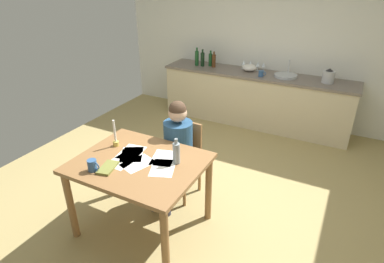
{
  "coord_description": "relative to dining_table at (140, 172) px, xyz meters",
  "views": [
    {
      "loc": [
        1.43,
        -2.81,
        2.4
      ],
      "look_at": [
        -0.0,
        -0.07,
        0.85
      ],
      "focal_mm": 29.82,
      "sensor_mm": 36.0,
      "label": 1
    }
  ],
  "objects": [
    {
      "name": "ground_plane",
      "position": [
        0.2,
        0.77,
        -0.7
      ],
      "size": [
        5.2,
        5.2,
        0.04
      ],
      "primitive_type": "cube",
      "color": "tan"
    },
    {
      "name": "paper_notice",
      "position": [
        0.26,
        0.01,
        0.12
      ],
      "size": [
        0.3,
        0.35,
        0.0
      ],
      "primitive_type": "cube",
      "rotation": [
        0.0,
        0.0,
        0.38
      ],
      "color": "white",
      "rests_on": "dining_table"
    },
    {
      "name": "bottle_sauce",
      "position": [
        -0.58,
        3.02,
        0.33
      ],
      "size": [
        0.07,
        0.07,
        0.27
      ],
      "color": "#593319",
      "rests_on": "kitchen_counter"
    },
    {
      "name": "sink_unit",
      "position": [
        0.67,
        3.02,
        0.24
      ],
      "size": [
        0.36,
        0.36,
        0.24
      ],
      "color": "#B2B7BC",
      "rests_on": "kitchen_counter"
    },
    {
      "name": "bottle_wine_red",
      "position": [
        -0.67,
        3.07,
        0.33
      ],
      "size": [
        0.07,
        0.07,
        0.27
      ],
      "color": "#194C23",
      "rests_on": "kitchen_counter"
    },
    {
      "name": "dining_table",
      "position": [
        0.0,
        0.0,
        0.0
      ],
      "size": [
        1.19,
        0.97,
        0.8
      ],
      "color": "olive",
      "rests_on": "ground"
    },
    {
      "name": "wine_glass_by_kettle",
      "position": [
        0.17,
        3.16,
        0.33
      ],
      "size": [
        0.07,
        0.07,
        0.15
      ],
      "color": "silver",
      "rests_on": "kitchen_counter"
    },
    {
      "name": "wine_glass_back_right",
      "position": [
        -0.08,
        3.16,
        0.33
      ],
      "size": [
        0.07,
        0.07,
        0.15
      ],
      "color": "silver",
      "rests_on": "kitchen_counter"
    },
    {
      "name": "teacup_on_counter",
      "position": [
        0.32,
        2.86,
        0.27
      ],
      "size": [
        0.12,
        0.08,
        0.09
      ],
      "color": "#33598C",
      "rests_on": "kitchen_counter"
    },
    {
      "name": "chair_at_table",
      "position": [
        0.06,
        0.73,
        -0.19
      ],
      "size": [
        0.43,
        0.43,
        0.88
      ],
      "color": "olive",
      "rests_on": "ground"
    },
    {
      "name": "coffee_mug",
      "position": [
        -0.27,
        -0.32,
        0.17
      ],
      "size": [
        0.12,
        0.08,
        0.11
      ],
      "color": "#33598C",
      "rests_on": "dining_table"
    },
    {
      "name": "bottle_vinegar",
      "position": [
        -0.79,
        2.99,
        0.34
      ],
      "size": [
        0.07,
        0.07,
        0.3
      ],
      "color": "black",
      "rests_on": "kitchen_counter"
    },
    {
      "name": "person_seated",
      "position": [
        0.05,
        0.58,
        -0.0
      ],
      "size": [
        0.34,
        0.6,
        1.19
      ],
      "color": "navy",
      "rests_on": "ground"
    },
    {
      "name": "mixing_bowl",
      "position": [
        0.05,
        3.09,
        0.27
      ],
      "size": [
        0.25,
        0.25,
        0.11
      ],
      "primitive_type": "ellipsoid",
      "color": "white",
      "rests_on": "kitchen_counter"
    },
    {
      "name": "paper_envelope",
      "position": [
        0.01,
        -0.03,
        0.12
      ],
      "size": [
        0.3,
        0.35,
        0.0
      ],
      "primitive_type": "cube",
      "rotation": [
        0.0,
        0.0,
        -0.33
      ],
      "color": "white",
      "rests_on": "dining_table"
    },
    {
      "name": "book_magazine",
      "position": [
        -0.18,
        -0.23,
        0.13
      ],
      "size": [
        0.17,
        0.25,
        0.02
      ],
      "primitive_type": "cube",
      "rotation": [
        0.0,
        0.0,
        0.24
      ],
      "color": "olive",
      "rests_on": "dining_table"
    },
    {
      "name": "wine_glass_back_left",
      "position": [
        0.04,
        3.16,
        0.33
      ],
      "size": [
        0.07,
        0.07,
        0.15
      ],
      "color": "silver",
      "rests_on": "kitchen_counter"
    },
    {
      "name": "wine_glass_near_sink",
      "position": [
        0.26,
        3.16,
        0.33
      ],
      "size": [
        0.07,
        0.07,
        0.15
      ],
      "color": "silver",
      "rests_on": "kitchen_counter"
    },
    {
      "name": "candlestick",
      "position": [
        -0.39,
        0.14,
        0.2
      ],
      "size": [
        0.06,
        0.06,
        0.29
      ],
      "color": "gold",
      "rests_on": "dining_table"
    },
    {
      "name": "wine_bottle_on_table",
      "position": [
        0.33,
        0.14,
        0.23
      ],
      "size": [
        0.07,
        0.07,
        0.25
      ],
      "color": "#8C999E",
      "rests_on": "dining_table"
    },
    {
      "name": "stovetop_kettle",
      "position": [
        1.3,
        3.01,
        0.32
      ],
      "size": [
        0.18,
        0.18,
        0.22
      ],
      "color": "#B7BABF",
      "rests_on": "kitchen_counter"
    },
    {
      "name": "wall_back",
      "position": [
        0.2,
        3.37,
        0.62
      ],
      "size": [
        5.2,
        0.12,
        2.6
      ],
      "primitive_type": "cube",
      "color": "silver",
      "rests_on": "ground"
    },
    {
      "name": "paper_bill",
      "position": [
        0.17,
        0.16,
        0.12
      ],
      "size": [
        0.29,
        0.34,
        0.0
      ],
      "primitive_type": "cube",
      "rotation": [
        0.0,
        0.0,
        0.29
      ],
      "color": "white",
      "rests_on": "dining_table"
    },
    {
      "name": "kitchen_counter",
      "position": [
        0.2,
        3.01,
        -0.23
      ],
      "size": [
        3.18,
        0.64,
        0.9
      ],
      "color": "beige",
      "rests_on": "ground"
    },
    {
      "name": "paper_flyer",
      "position": [
        -0.17,
        0.1,
        0.12
      ],
      "size": [
        0.25,
        0.32,
        0.0
      ],
      "primitive_type": "cube",
      "rotation": [
        0.0,
        0.0,
        0.15
      ],
      "color": "white",
      "rests_on": "dining_table"
    },
    {
      "name": "paper_letter",
      "position": [
        -0.14,
        -0.06,
        0.12
      ],
      "size": [
        0.23,
        0.31,
        0.0
      ],
      "primitive_type": "cube",
      "rotation": [
        0.0,
        0.0,
        -0.08
      ],
      "color": "white",
      "rests_on": "dining_table"
    },
    {
      "name": "paper_receipt",
      "position": [
        -0.14,
        0.07,
        0.12
      ],
      "size": [
        0.33,
        0.36,
        0.0
      ],
      "primitive_type": "cube",
      "rotation": [
        0.0,
        0.0,
        0.52
      ],
      "color": "white",
      "rests_on": "dining_table"
    },
    {
      "name": "bottle_oil",
      "position": [
        -0.9,
        2.99,
        0.35
      ],
      "size": [
        0.07,
        0.07,
        0.32
      ],
      "color": "#194C23",
      "rests_on": "kitchen_counter"
    }
  ]
}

